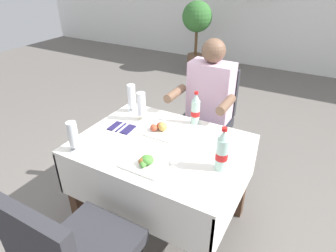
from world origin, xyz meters
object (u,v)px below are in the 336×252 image
at_px(chair_far_diner_seat, 207,116).
at_px(plate_near_camera, 146,161).
at_px(cola_bottle_primary, 222,151).
at_px(beer_glass_left, 141,106).
at_px(beer_glass_middle, 132,98).
at_px(beer_glass_right, 73,136).
at_px(seated_diner_far, 207,106).
at_px(napkin_cutlery_set, 122,128).
at_px(cola_bottle_secondary, 196,110).
at_px(plate_far_diner, 162,128).
at_px(potted_plant_corner, 197,24).
at_px(main_dining_table, 161,164).

xyz_separation_m(chair_far_diner_seat, plate_near_camera, (0.04, -1.05, 0.19)).
height_order(plate_near_camera, cola_bottle_primary, cola_bottle_primary).
bearing_deg(plate_near_camera, beer_glass_left, 126.43).
bearing_deg(plate_near_camera, beer_glass_middle, 132.09).
bearing_deg(beer_glass_middle, cola_bottle_primary, -22.18).
bearing_deg(beer_glass_left, beer_glass_middle, 151.13).
bearing_deg(beer_glass_right, seated_diner_far, 65.73).
xyz_separation_m(chair_far_diner_seat, beer_glass_right, (-0.43, -1.15, 0.27)).
bearing_deg(cola_bottle_primary, napkin_cutlery_set, 173.18).
xyz_separation_m(seated_diner_far, cola_bottle_secondary, (0.04, -0.35, 0.12)).
bearing_deg(cola_bottle_secondary, plate_near_camera, -94.25).
relative_size(beer_glass_middle, napkin_cutlery_set, 1.16).
xyz_separation_m(beer_glass_middle, beer_glass_right, (0.01, -0.63, -0.01)).
bearing_deg(chair_far_diner_seat, plate_far_diner, -96.37).
height_order(cola_bottle_secondary, potted_plant_corner, potted_plant_corner).
relative_size(plate_far_diner, beer_glass_left, 1.16).
bearing_deg(beer_glass_left, plate_far_diner, -18.49).
bearing_deg(cola_bottle_secondary, main_dining_table, -103.09).
bearing_deg(napkin_cutlery_set, cola_bottle_secondary, 37.52).
distance_m(plate_far_diner, beer_glass_right, 0.60).
xyz_separation_m(beer_glass_right, cola_bottle_secondary, (0.51, 0.70, 0.01)).
distance_m(beer_glass_left, cola_bottle_primary, 0.78).
bearing_deg(plate_near_camera, chair_far_diner_seat, 92.17).
xyz_separation_m(main_dining_table, cola_bottle_primary, (0.44, -0.06, 0.29)).
distance_m(beer_glass_middle, beer_glass_right, 0.63).
bearing_deg(potted_plant_corner, beer_glass_left, -72.67).
xyz_separation_m(seated_diner_far, beer_glass_right, (-0.47, -1.04, 0.12)).
height_order(chair_far_diner_seat, napkin_cutlery_set, chair_far_diner_seat).
distance_m(seated_diner_far, plate_near_camera, 0.94).
distance_m(beer_glass_right, napkin_cutlery_set, 0.39).
bearing_deg(main_dining_table, beer_glass_middle, 145.99).
relative_size(chair_far_diner_seat, beer_glass_right, 4.82).
bearing_deg(plate_far_diner, beer_glass_left, 161.51).
xyz_separation_m(seated_diner_far, beer_glass_left, (-0.33, -0.49, 0.13)).
bearing_deg(beer_glass_middle, plate_near_camera, -47.91).
bearing_deg(beer_glass_right, beer_glass_middle, 90.53).
bearing_deg(beer_glass_right, plate_near_camera, 12.41).
distance_m(main_dining_table, beer_glass_middle, 0.60).
bearing_deg(potted_plant_corner, beer_glass_middle, -74.71).
xyz_separation_m(seated_diner_far, plate_far_diner, (-0.11, -0.56, 0.03)).
bearing_deg(cola_bottle_secondary, beer_glass_right, -126.47).
height_order(plate_far_diner, cola_bottle_primary, cola_bottle_primary).
height_order(seated_diner_far, plate_far_diner, seated_diner_far).
distance_m(beer_glass_left, napkin_cutlery_set, 0.22).
bearing_deg(cola_bottle_primary, seated_diner_far, 117.55).
relative_size(cola_bottle_primary, potted_plant_corner, 0.23).
bearing_deg(beer_glass_left, plate_near_camera, -53.57).
height_order(seated_diner_far, cola_bottle_secondary, seated_diner_far).
xyz_separation_m(seated_diner_far, beer_glass_middle, (-0.48, -0.41, 0.13)).
relative_size(chair_far_diner_seat, cola_bottle_secondary, 3.86).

